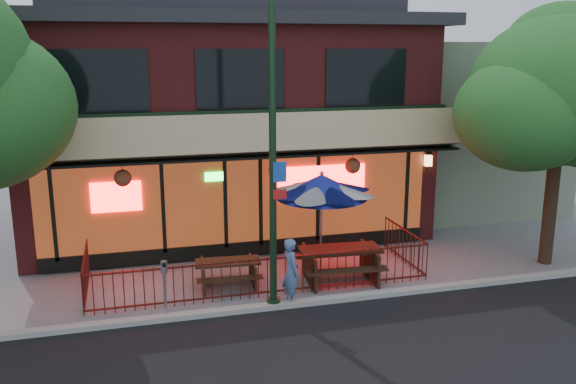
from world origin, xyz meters
name	(u,v)px	position (x,y,z in m)	size (l,w,h in m)	color
ground	(270,300)	(0.00, 0.00, 0.00)	(80.00, 80.00, 0.00)	gray
curb	(275,306)	(0.00, -0.50, 0.06)	(80.00, 0.25, 0.12)	#999993
restaurant_building	(219,100)	(0.00, 7.11, 4.13)	(12.96, 9.49, 8.05)	maroon
neighbor_building	(451,123)	(9.00, 7.70, 3.00)	(6.00, 7.00, 6.00)	slate
patio_fence	(265,268)	(0.00, 0.50, 0.63)	(8.44, 2.62, 1.00)	#49140F
street_light	(273,173)	(0.00, -0.40, 3.15)	(0.43, 0.32, 7.00)	black
street_tree_right	(562,82)	(8.04, 0.59, 4.96)	(4.80, 4.80, 7.02)	#2E2217
picnic_table_left	(228,269)	(-0.80, 1.08, 0.45)	(1.68, 1.34, 0.68)	#372114
picnic_table_right	(340,259)	(2.02, 0.72, 0.58)	(2.16, 1.72, 0.88)	#311C11
patio_umbrella	(322,186)	(1.77, 1.53, 2.33)	(2.39, 2.39, 2.73)	gray
pedestrian	(291,272)	(0.43, -0.35, 0.80)	(0.58, 0.38, 1.60)	#4C6999
parking_meter_near	(165,280)	(-2.44, -0.40, 0.91)	(0.15, 0.14, 1.35)	#97989F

